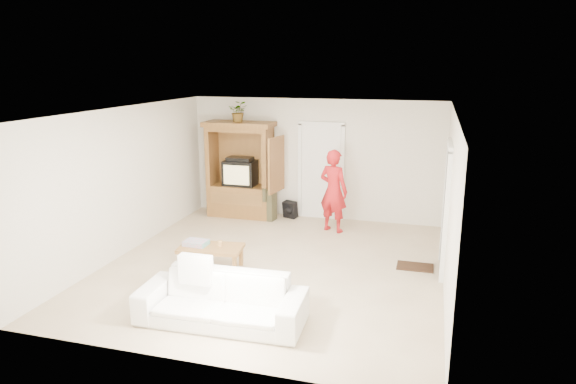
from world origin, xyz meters
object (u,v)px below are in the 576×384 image
Objects in this scene: armoire at (242,176)px; coffee_table at (211,249)px; sofa at (221,300)px; man at (333,191)px.

coffee_table is at bearing -78.62° from armoire.
armoire reaches higher than sofa.
man is at bearing -13.81° from armoire.
armoire is 3.16m from coffee_table.
sofa is (-0.67, -4.16, -0.52)m from man.
coffee_table is (0.61, -3.05, -0.57)m from armoire.
man is 3.00m from coffee_table.
man reaches higher than sofa.
coffee_table is at bearing 78.55° from man.
armoire is 1.90× the size of coffee_table.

